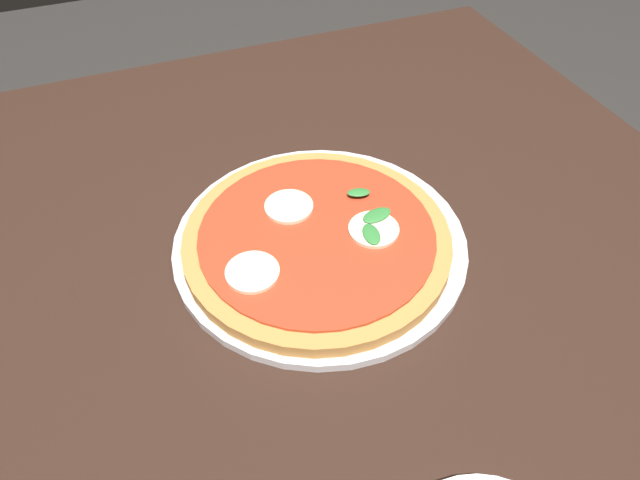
{
  "coord_description": "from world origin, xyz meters",
  "views": [
    {
      "loc": [
        -0.37,
        0.16,
        1.31
      ],
      "look_at": [
        0.11,
        -0.02,
        0.79
      ],
      "focal_mm": 31.83,
      "sensor_mm": 36.0,
      "label": 1
    }
  ],
  "objects": [
    {
      "name": "serving_tray",
      "position": [
        0.11,
        -0.02,
        0.78
      ],
      "size": [
        0.38,
        0.38,
        0.01
      ],
      "primitive_type": "cylinder",
      "color": "silver",
      "rests_on": "dining_table"
    },
    {
      "name": "pizza",
      "position": [
        0.1,
        -0.02,
        0.8
      ],
      "size": [
        0.34,
        0.34,
        0.03
      ],
      "color": "#C6843F",
      "rests_on": "serving_tray"
    },
    {
      "name": "dining_table",
      "position": [
        0.0,
        0.0,
        0.68
      ],
      "size": [
        1.33,
        1.2,
        0.78
      ],
      "color": "black",
      "rests_on": "ground_plane"
    }
  ]
}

